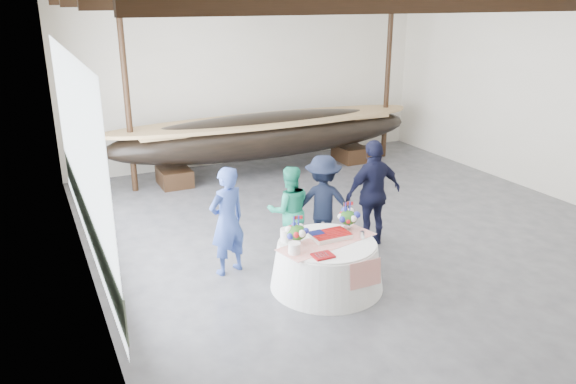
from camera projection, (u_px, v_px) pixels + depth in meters
name	position (u px, v px, depth m)	size (l,w,h in m)	color
floor	(372.00, 238.00, 10.62)	(10.00, 12.00, 0.01)	#3D3D42
wall_back	(251.00, 78.00, 14.99)	(10.00, 0.02, 4.50)	silver
wall_left	(80.00, 153.00, 7.84)	(0.02, 12.00, 4.50)	silver
wall_right	(575.00, 99.00, 11.91)	(0.02, 12.00, 4.50)	silver
pavilion_structure	(358.00, 15.00, 9.99)	(9.80, 11.76, 4.50)	black
open_bay	(79.00, 163.00, 8.85)	(0.03, 7.00, 3.20)	silver
longboat_display	(268.00, 135.00, 14.27)	(8.27, 1.65, 1.55)	black
banquet_table	(327.00, 264.00, 8.72)	(1.76, 1.76, 0.76)	white
tabletop_items	(321.00, 230.00, 8.67)	(1.71, 0.99, 0.40)	red
guest_woman_blue	(227.00, 221.00, 9.01)	(0.66, 0.43, 1.81)	navy
guest_woman_teal	(289.00, 211.00, 9.74)	(0.78, 0.61, 1.60)	#1C936F
guest_man_left	(323.00, 203.00, 9.91)	(1.12, 0.64, 1.73)	black
guest_man_right	(373.00, 193.00, 10.05)	(1.15, 0.48, 1.96)	black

